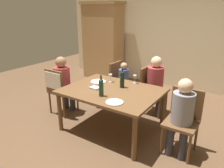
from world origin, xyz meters
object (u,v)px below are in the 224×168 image
person_child_small (125,80)px  dinner_plate_host (114,102)px  dining_table (112,94)px  chair_right_end (183,116)px  person_man_bearded (63,81)px  chair_left_end (58,86)px  wine_bottle_tall_green (122,79)px  wine_glass_near_left (110,76)px  handbag (138,103)px  chair_far_left (120,80)px  wine_glass_centre (135,77)px  person_woman_host (182,112)px  wine_bottle_dark_red (101,87)px  dinner_plate_guest_left (98,82)px  person_man_guest (156,81)px  chair_far_right (150,87)px  armoire_cabinet (103,41)px

person_child_small → dinner_plate_host: (0.64, -1.38, 0.17)m
person_child_small → dining_table: bearing=18.5°
chair_right_end → person_child_small: person_child_small is taller
chair_right_end → person_man_bearded: size_ratio=0.81×
chair_left_end → wine_bottle_tall_green: (1.23, 0.31, 0.28)m
wine_glass_near_left → handbag: 1.00m
dining_table → chair_far_left: 1.07m
person_child_small → wine_glass_centre: 0.72m
chair_left_end → person_woman_host: 2.32m
wine_bottle_dark_red → person_woman_host: bearing=14.0°
wine_bottle_tall_green → wine_glass_centre: (0.07, 0.32, -0.04)m
dinner_plate_host → dinner_plate_guest_left: bearing=141.0°
dining_table → wine_glass_centre: bearing=73.4°
dining_table → handbag: (0.00, 0.97, -0.54)m
chair_right_end → wine_bottle_dark_red: wine_bottle_dark_red is taller
wine_glass_near_left → chair_right_end: bearing=-9.3°
person_man_bearded → wine_glass_near_left: (0.91, 0.29, 0.17)m
person_man_bearded → person_child_small: size_ratio=1.21×
person_man_guest → wine_bottle_dark_red: size_ratio=3.46×
dining_table → chair_left_end: 1.16m
chair_far_right → wine_glass_centre: chair_far_right is taller
dinner_plate_host → handbag: 1.54m
person_woman_host → dining_table: bearing=-1.3°
dining_table → wine_bottle_tall_green: wine_bottle_tall_green is taller
dining_table → wine_bottle_tall_green: 0.31m
chair_far_left → person_man_bearded: person_man_bearded is taller
dinner_plate_host → wine_glass_centre: bearing=100.0°
armoire_cabinet → wine_bottle_dark_red: 3.26m
armoire_cabinet → dinner_plate_guest_left: (1.45, -2.15, -0.37)m
armoire_cabinet → chair_left_end: 2.62m
wine_bottle_dark_red → person_man_guest: bearing=74.1°
dining_table → dinner_plate_host: 0.52m
person_woman_host → wine_bottle_dark_red: (-1.15, -0.28, 0.22)m
chair_right_end → person_child_small: bearing=-30.8°
person_child_small → wine_bottle_tall_green: size_ratio=2.85×
wine_bottle_dark_red → wine_glass_near_left: 0.68m
wine_bottle_tall_green → wine_glass_centre: 0.33m
person_woman_host → wine_bottle_dark_red: 1.20m
dining_table → wine_bottle_dark_red: bearing=-88.0°
person_man_guest → handbag: person_man_guest is taller
person_child_small → wine_glass_near_left: 0.71m
person_woman_host → wine_bottle_dark_red: person_woman_host is taller
wine_bottle_dark_red → wine_glass_centre: bearing=80.3°
person_man_bearded → chair_far_right: bearing=33.7°
dining_table → chair_right_end: size_ratio=1.69×
person_man_guest → wine_glass_centre: (-0.22, -0.47, 0.17)m
chair_left_end → handbag: size_ratio=3.29×
chair_far_left → handbag: size_ratio=3.29×
dining_table → dinner_plate_guest_left: (-0.43, 0.19, 0.08)m
chair_far_right → handbag: size_ratio=3.29×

